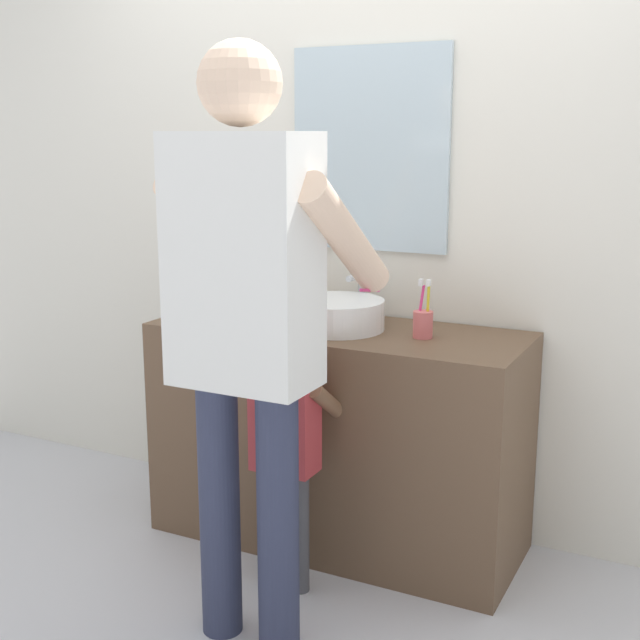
{
  "coord_description": "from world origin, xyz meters",
  "views": [
    {
      "loc": [
        1.31,
        -2.43,
        1.54
      ],
      "look_at": [
        0.0,
        0.15,
        0.9
      ],
      "focal_mm": 47.23,
      "sensor_mm": 36.0,
      "label": 1
    }
  ],
  "objects": [
    {
      "name": "toothbrush_cup",
      "position": [
        0.33,
        0.3,
        0.89
      ],
      "size": [
        0.07,
        0.07,
        0.21
      ],
      "color": "#D86666",
      "rests_on": "vanity_cabinet"
    },
    {
      "name": "vanity_cabinet",
      "position": [
        0.0,
        0.3,
        0.42
      ],
      "size": [
        1.39,
        0.54,
        0.84
      ],
      "primitive_type": "cube",
      "color": "brown",
      "rests_on": "ground"
    },
    {
      "name": "ground_plane",
      "position": [
        0.0,
        0.0,
        0.0
      ],
      "size": [
        14.0,
        14.0,
        0.0
      ],
      "primitive_type": "plane",
      "color": "silver"
    },
    {
      "name": "faucet",
      "position": [
        0.0,
        0.5,
        0.92
      ],
      "size": [
        0.18,
        0.14,
        0.18
      ],
      "color": "#B7BABF",
      "rests_on": "vanity_cabinet"
    },
    {
      "name": "child_toddler",
      "position": [
        0.0,
        -0.1,
        0.56
      ],
      "size": [
        0.29,
        0.29,
        0.94
      ],
      "color": "#47474C",
      "rests_on": "ground"
    },
    {
      "name": "adult_parent",
      "position": [
        0.05,
        -0.41,
        1.08
      ],
      "size": [
        0.56,
        0.58,
        1.79
      ],
      "color": "#2D334C",
      "rests_on": "ground"
    },
    {
      "name": "back_wall",
      "position": [
        0.0,
        0.62,
        1.35
      ],
      "size": [
        4.4,
        0.1,
        2.7
      ],
      "color": "silver",
      "rests_on": "ground"
    },
    {
      "name": "sink_basin",
      "position": [
        0.0,
        0.28,
        0.9
      ],
      "size": [
        0.35,
        0.35,
        0.11
      ],
      "color": "white",
      "rests_on": "vanity_cabinet"
    }
  ]
}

